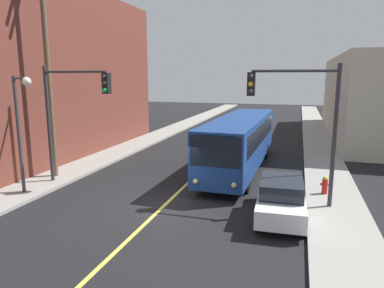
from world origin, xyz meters
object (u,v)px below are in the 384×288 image
object	(u,v)px
parked_car_white	(281,198)
utility_pole_near	(47,59)
fire_hydrant	(325,185)
traffic_signal_left_corner	(73,103)
traffic_signal_right_corner	(297,108)
street_lamp_left	(21,118)
city_bus	(240,141)

from	to	relation	value
parked_car_white	utility_pole_near	xyz separation A→B (m)	(-12.39, 2.15, 5.70)
utility_pole_near	fire_hydrant	world-z (taller)	utility_pole_near
traffic_signal_left_corner	parked_car_white	bearing A→B (deg)	-7.20
parked_car_white	fire_hydrant	xyz separation A→B (m)	(1.86, 3.22, -0.26)
parked_car_white	traffic_signal_right_corner	distance (m)	3.81
traffic_signal_left_corner	street_lamp_left	distance (m)	2.49
city_bus	street_lamp_left	bearing A→B (deg)	-139.95
traffic_signal_left_corner	street_lamp_left	bearing A→B (deg)	-125.78
city_bus	traffic_signal_left_corner	size ratio (longest dim) A/B	2.04
traffic_signal_left_corner	traffic_signal_right_corner	world-z (taller)	same
traffic_signal_right_corner	traffic_signal_left_corner	bearing A→B (deg)	-178.85
utility_pole_near	traffic_signal_left_corner	world-z (taller)	utility_pole_near
fire_hydrant	city_bus	bearing A→B (deg)	141.40
fire_hydrant	traffic_signal_right_corner	bearing A→B (deg)	-130.35
traffic_signal_right_corner	street_lamp_left	size ratio (longest dim) A/B	1.09
street_lamp_left	traffic_signal_right_corner	bearing A→B (deg)	10.11
city_bus	parked_car_white	world-z (taller)	city_bus
street_lamp_left	fire_hydrant	world-z (taller)	street_lamp_left
utility_pole_near	traffic_signal_right_corner	size ratio (longest dim) A/B	1.95
utility_pole_near	city_bus	bearing A→B (deg)	26.51
city_bus	fire_hydrant	distance (m)	6.08
city_bus	traffic_signal_left_corner	world-z (taller)	traffic_signal_left_corner
city_bus	fire_hydrant	size ratio (longest dim) A/B	14.54
street_lamp_left	fire_hydrant	xyz separation A→B (m)	(13.68, 3.88, -3.16)
parked_car_white	utility_pole_near	world-z (taller)	utility_pole_near
traffic_signal_right_corner	fire_hydrant	bearing A→B (deg)	49.65
traffic_signal_left_corner	fire_hydrant	xyz separation A→B (m)	(12.26, 1.91, -3.72)
street_lamp_left	fire_hydrant	size ratio (longest dim) A/B	6.55
utility_pole_near	traffic_signal_left_corner	size ratio (longest dim) A/B	1.95
traffic_signal_left_corner	city_bus	bearing A→B (deg)	36.46
city_bus	street_lamp_left	xyz separation A→B (m)	(-9.03, -7.59, 1.92)
utility_pole_near	street_lamp_left	xyz separation A→B (m)	(0.58, -2.80, -2.80)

